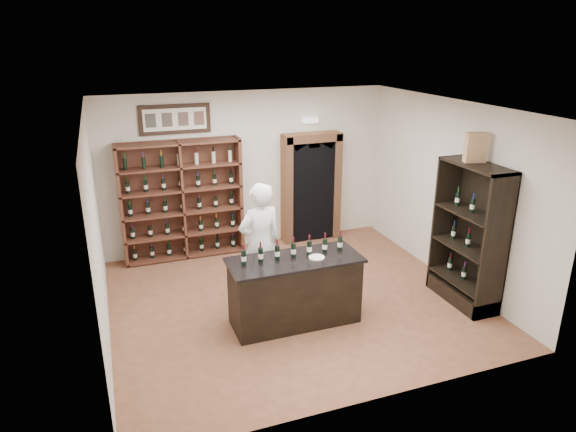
# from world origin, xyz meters

# --- Properties ---
(floor) EXTENTS (5.50, 5.50, 0.00)m
(floor) POSITION_xyz_m (0.00, 0.00, 0.00)
(floor) COLOR brown
(floor) RESTS_ON ground
(ceiling) EXTENTS (5.50, 5.50, 0.00)m
(ceiling) POSITION_xyz_m (0.00, 0.00, 3.00)
(ceiling) COLOR white
(ceiling) RESTS_ON wall_back
(wall_back) EXTENTS (5.50, 0.04, 3.00)m
(wall_back) POSITION_xyz_m (0.00, 2.50, 1.50)
(wall_back) COLOR beige
(wall_back) RESTS_ON ground
(wall_left) EXTENTS (0.04, 5.00, 3.00)m
(wall_left) POSITION_xyz_m (-2.75, 0.00, 1.50)
(wall_left) COLOR beige
(wall_left) RESTS_ON ground
(wall_right) EXTENTS (0.04, 5.00, 3.00)m
(wall_right) POSITION_xyz_m (2.75, 0.00, 1.50)
(wall_right) COLOR beige
(wall_right) RESTS_ON ground
(wine_shelf) EXTENTS (2.20, 0.38, 2.20)m
(wine_shelf) POSITION_xyz_m (-1.30, 2.33, 1.10)
(wine_shelf) COLOR #5A2E1F
(wine_shelf) RESTS_ON ground
(framed_picture) EXTENTS (1.25, 0.04, 0.52)m
(framed_picture) POSITION_xyz_m (-1.30, 2.47, 2.55)
(framed_picture) COLOR black
(framed_picture) RESTS_ON wall_back
(arched_doorway) EXTENTS (1.17, 0.35, 2.17)m
(arched_doorway) POSITION_xyz_m (1.25, 2.33, 1.14)
(arched_doorway) COLOR black
(arched_doorway) RESTS_ON ground
(emergency_light) EXTENTS (0.30, 0.10, 0.10)m
(emergency_light) POSITION_xyz_m (1.25, 2.42, 2.40)
(emergency_light) COLOR white
(emergency_light) RESTS_ON wall_back
(tasting_counter) EXTENTS (1.88, 0.78, 1.00)m
(tasting_counter) POSITION_xyz_m (-0.20, -0.60, 0.49)
(tasting_counter) COLOR black
(tasting_counter) RESTS_ON ground
(counter_bottle_0) EXTENTS (0.07, 0.07, 0.30)m
(counter_bottle_0) POSITION_xyz_m (-0.92, -0.54, 1.11)
(counter_bottle_0) COLOR black
(counter_bottle_0) RESTS_ON tasting_counter
(counter_bottle_1) EXTENTS (0.07, 0.07, 0.30)m
(counter_bottle_1) POSITION_xyz_m (-0.68, -0.54, 1.11)
(counter_bottle_1) COLOR black
(counter_bottle_1) RESTS_ON tasting_counter
(counter_bottle_2) EXTENTS (0.07, 0.07, 0.30)m
(counter_bottle_2) POSITION_xyz_m (-0.44, -0.54, 1.11)
(counter_bottle_2) COLOR black
(counter_bottle_2) RESTS_ON tasting_counter
(counter_bottle_3) EXTENTS (0.07, 0.07, 0.30)m
(counter_bottle_3) POSITION_xyz_m (-0.20, -0.54, 1.11)
(counter_bottle_3) COLOR black
(counter_bottle_3) RESTS_ON tasting_counter
(counter_bottle_4) EXTENTS (0.07, 0.07, 0.30)m
(counter_bottle_4) POSITION_xyz_m (0.04, -0.54, 1.11)
(counter_bottle_4) COLOR black
(counter_bottle_4) RESTS_ON tasting_counter
(counter_bottle_5) EXTENTS (0.07, 0.07, 0.30)m
(counter_bottle_5) POSITION_xyz_m (0.28, -0.54, 1.11)
(counter_bottle_5) COLOR black
(counter_bottle_5) RESTS_ON tasting_counter
(counter_bottle_6) EXTENTS (0.07, 0.07, 0.30)m
(counter_bottle_6) POSITION_xyz_m (0.52, -0.54, 1.11)
(counter_bottle_6) COLOR black
(counter_bottle_6) RESTS_ON tasting_counter
(side_cabinet) EXTENTS (0.48, 1.20, 2.20)m
(side_cabinet) POSITION_xyz_m (2.52, -0.90, 0.75)
(side_cabinet) COLOR black
(side_cabinet) RESTS_ON ground
(shopkeeper) EXTENTS (0.78, 0.59, 1.92)m
(shopkeeper) POSITION_xyz_m (-0.48, 0.16, 0.96)
(shopkeeper) COLOR white
(shopkeeper) RESTS_ON ground
(plate) EXTENTS (0.22, 0.22, 0.02)m
(plate) POSITION_xyz_m (0.09, -0.68, 1.01)
(plate) COLOR silver
(plate) RESTS_ON tasting_counter
(wine_crate) EXTENTS (0.33, 0.20, 0.43)m
(wine_crate) POSITION_xyz_m (2.51, -0.79, 2.42)
(wine_crate) COLOR tan
(wine_crate) RESTS_ON side_cabinet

